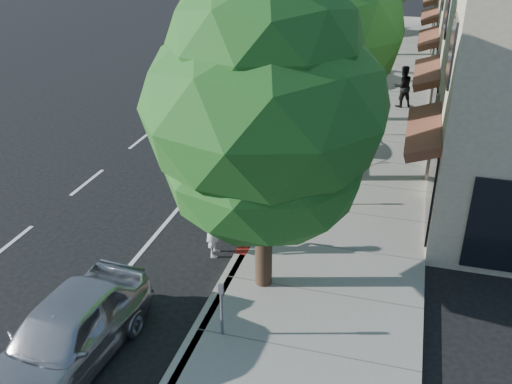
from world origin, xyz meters
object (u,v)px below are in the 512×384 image
(pedestrian, at_px, (403,86))
(street_tree_1, at_px, (318,35))
(silver_suv, at_px, (280,142))
(dark_suv_far, at_px, (357,23))
(street_tree_0, at_px, (265,112))
(dark_sedan, at_px, (318,76))
(white_pickup, at_px, (325,72))
(near_car_a, at_px, (65,335))
(cyclist, at_px, (214,227))
(street_tree_2, at_px, (345,19))
(bicycle, at_px, (243,188))

(pedestrian, bearing_deg, street_tree_1, 45.33)
(silver_suv, bearing_deg, dark_suv_far, 86.87)
(street_tree_0, relative_size, dark_sedan, 1.78)
(white_pickup, bearing_deg, dark_sedan, -100.10)
(near_car_a, bearing_deg, pedestrian, 77.25)
(cyclist, height_order, white_pickup, cyclist)
(street_tree_0, bearing_deg, pedestrian, 80.45)
(street_tree_2, relative_size, near_car_a, 1.56)
(street_tree_2, relative_size, bicycle, 3.29)
(cyclist, height_order, bicycle, cyclist)
(dark_suv_far, xyz_separation_m, near_car_a, (-1.64, -33.50, -0.15))
(street_tree_2, xyz_separation_m, dark_sedan, (-1.66, 4.50, -3.55))
(street_tree_2, xyz_separation_m, near_car_a, (-3.04, -15.50, -3.49))
(dark_sedan, xyz_separation_m, white_pickup, (0.19, 0.70, 0.05))
(cyclist, distance_m, silver_suv, 6.44)
(white_pickup, distance_m, near_car_a, 20.76)
(street_tree_1, distance_m, street_tree_2, 6.02)
(dark_suv_far, bearing_deg, street_tree_1, -86.09)
(street_tree_0, height_order, dark_sedan, street_tree_0)
(silver_suv, distance_m, near_car_a, 11.12)
(dark_sedan, bearing_deg, near_car_a, -94.42)
(white_pickup, bearing_deg, cyclist, -85.16)
(cyclist, bearing_deg, street_tree_0, -134.44)
(street_tree_0, distance_m, bicycle, 5.78)
(dark_suv_far, bearing_deg, white_pickup, -89.72)
(street_tree_1, xyz_separation_m, cyclist, (-1.60, -4.94, -3.96))
(street_tree_0, xyz_separation_m, bicycle, (-1.71, 3.97, -3.85))
(dark_suv_far, bearing_deg, pedestrian, -75.59)
(street_tree_1, distance_m, dark_suv_far, 24.35)
(bicycle, height_order, white_pickup, white_pickup)
(bicycle, xyz_separation_m, pedestrian, (4.14, 10.48, 0.52))
(bicycle, relative_size, dark_sedan, 0.50)
(street_tree_1, xyz_separation_m, dark_suv_far, (-1.40, 24.00, -3.88))
(street_tree_0, height_order, bicycle, street_tree_0)
(silver_suv, bearing_deg, cyclist, -94.91)
(street_tree_1, bearing_deg, pedestrian, 73.95)
(bicycle, distance_m, near_car_a, 7.59)
(street_tree_2, distance_m, pedestrian, 4.69)
(street_tree_2, distance_m, dark_sedan, 5.97)
(street_tree_0, bearing_deg, bicycle, 113.28)
(cyclist, xyz_separation_m, near_car_a, (-1.44, -4.56, -0.07))
(near_car_a, bearing_deg, dark_suv_far, 91.39)
(street_tree_2, xyz_separation_m, dark_suv_far, (-1.40, 18.00, -3.34))
(bicycle, bearing_deg, silver_suv, 15.36)
(cyclist, height_order, pedestrian, pedestrian)
(cyclist, xyz_separation_m, silver_suv, (0.20, 6.44, -0.09))
(street_tree_1, height_order, street_tree_2, street_tree_1)
(street_tree_1, distance_m, dark_sedan, 11.39)
(street_tree_0, height_order, dark_suv_far, street_tree_0)
(street_tree_2, bearing_deg, near_car_a, -101.08)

